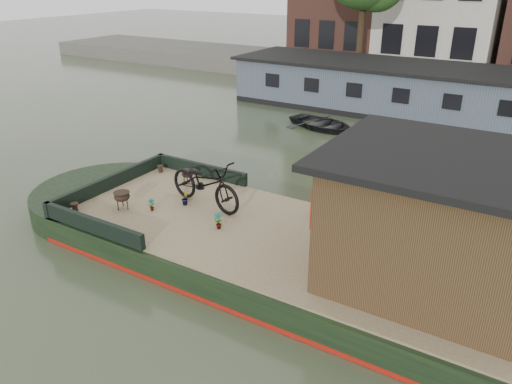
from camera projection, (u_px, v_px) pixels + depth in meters
The scene contains 17 objects.
ground at pixel (318, 276), 10.37m from camera, with size 120.00×120.00×0.00m, color #293521.
houseboat_hull at pixel (263, 247), 10.90m from camera, with size 14.01×4.02×0.60m.
houseboat_deck at pixel (320, 250), 10.12m from camera, with size 11.80×3.80×0.05m, color #99815F.
bow_bulwark at pixel (135, 189), 12.46m from camera, with size 3.00×4.00×0.35m.
cabin at pixel (440, 220), 8.56m from camera, with size 4.00×3.50×2.42m.
bicycle at pixel (205, 183), 11.76m from camera, with size 0.77×2.20×1.15m, color black.
potted_plant_a at pixel (218, 221), 10.82m from camera, with size 0.20×0.14×0.39m, color #9A582C.
potted_plant_b at pixel (185, 198), 11.96m from camera, with size 0.19×0.15×0.34m, color brown.
potted_plant_d at pixel (317, 207), 11.31m from camera, with size 0.28×0.28×0.49m, color brown.
potted_plant_e at pixel (151, 205), 11.65m from camera, with size 0.16×0.11×0.31m, color brown.
brazier_front at pixel (122, 200), 11.73m from camera, with size 0.40×0.40×0.43m, color black, non-canonical shape.
brazier_rear at pixel (188, 177), 13.12m from camera, with size 0.36×0.36×0.39m, color black, non-canonical shape.
bollard_port at pixel (160, 169), 13.94m from camera, with size 0.17×0.17×0.19m, color black.
bollard_stbd at pixel (75, 207), 11.62m from camera, with size 0.19×0.19×0.22m, color black.
dinghy at pixel (323, 121), 20.02m from camera, with size 2.19×3.06×0.63m, color black.
far_houseboat at pixel (462, 98), 20.89m from camera, with size 20.40×4.40×2.11m.
quay at pixel (485, 83), 26.16m from camera, with size 60.00×6.00×0.90m, color #47443F.
Camera 1 is at (3.49, -8.16, 5.79)m, focal length 35.00 mm.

